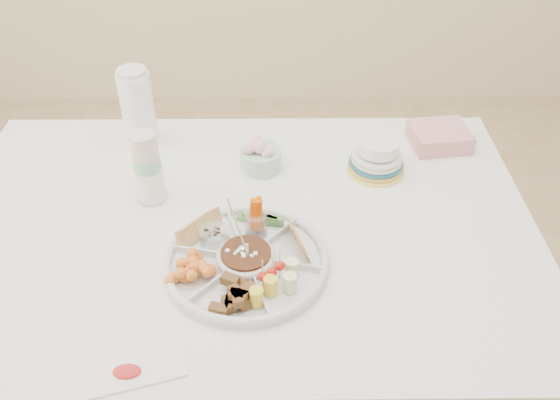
{
  "coord_description": "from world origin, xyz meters",
  "views": [
    {
      "loc": [
        0.1,
        -1.14,
        1.75
      ],
      "look_at": [
        0.11,
        -0.06,
        0.88
      ],
      "focal_mm": 38.0,
      "sensor_mm": 36.0,
      "label": 1
    }
  ],
  "objects_px": {
    "dining_table": "(244,319)",
    "thermos": "(137,107)",
    "plate_stack": "(377,155)",
    "party_tray": "(246,259)"
  },
  "relations": [
    {
      "from": "dining_table",
      "to": "plate_stack",
      "type": "xyz_separation_m",
      "value": [
        0.38,
        0.22,
        0.43
      ]
    },
    {
      "from": "party_tray",
      "to": "plate_stack",
      "type": "relative_size",
      "value": 2.33
    },
    {
      "from": "party_tray",
      "to": "plate_stack",
      "type": "height_order",
      "value": "plate_stack"
    },
    {
      "from": "party_tray",
      "to": "plate_stack",
      "type": "distance_m",
      "value": 0.52
    },
    {
      "from": "dining_table",
      "to": "thermos",
      "type": "distance_m",
      "value": 0.7
    },
    {
      "from": "dining_table",
      "to": "thermos",
      "type": "xyz_separation_m",
      "value": [
        -0.31,
        0.37,
        0.5
      ]
    },
    {
      "from": "party_tray",
      "to": "plate_stack",
      "type": "bearing_deg",
      "value": 46.89
    },
    {
      "from": "party_tray",
      "to": "thermos",
      "type": "bearing_deg",
      "value": 122.06
    },
    {
      "from": "plate_stack",
      "to": "dining_table",
      "type": "bearing_deg",
      "value": -149.57
    },
    {
      "from": "dining_table",
      "to": "party_tray",
      "type": "bearing_deg",
      "value": -80.39
    }
  ]
}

